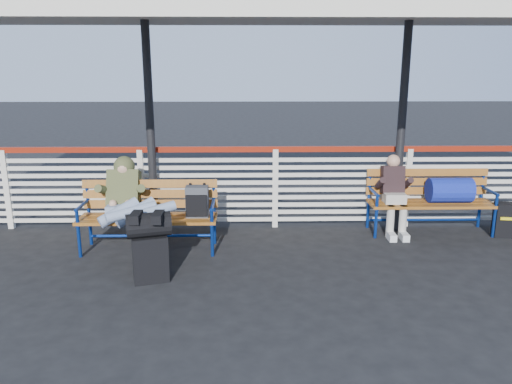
{
  "coord_description": "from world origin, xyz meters",
  "views": [
    {
      "loc": [
        -0.43,
        -5.38,
        2.39
      ],
      "look_at": [
        -0.31,
        1.0,
        0.78
      ],
      "focal_mm": 35.0,
      "sensor_mm": 36.0,
      "label": 1
    }
  ],
  "objects_px": {
    "bench_right": "(440,192)",
    "suitcase_side": "(507,220)",
    "traveler_man": "(131,206)",
    "luggage_stack": "(150,244)",
    "bench_left": "(161,207)",
    "companion_person": "(394,194)"
  },
  "relations": [
    {
      "from": "bench_right",
      "to": "suitcase_side",
      "type": "bearing_deg",
      "value": -13.61
    },
    {
      "from": "traveler_man",
      "to": "suitcase_side",
      "type": "distance_m",
      "value": 5.25
    },
    {
      "from": "bench_right",
      "to": "traveler_man",
      "type": "bearing_deg",
      "value": -167.12
    },
    {
      "from": "bench_right",
      "to": "traveler_man",
      "type": "height_order",
      "value": "traveler_man"
    },
    {
      "from": "luggage_stack",
      "to": "traveler_man",
      "type": "height_order",
      "value": "traveler_man"
    },
    {
      "from": "bench_left",
      "to": "traveler_man",
      "type": "relative_size",
      "value": 1.1
    },
    {
      "from": "suitcase_side",
      "to": "bench_left",
      "type": "bearing_deg",
      "value": -167.11
    },
    {
      "from": "luggage_stack",
      "to": "bench_right",
      "type": "relative_size",
      "value": 0.45
    },
    {
      "from": "traveler_man",
      "to": "suitcase_side",
      "type": "xyz_separation_m",
      "value": [
        5.18,
        0.75,
        -0.45
      ]
    },
    {
      "from": "bench_left",
      "to": "companion_person",
      "type": "xyz_separation_m",
      "value": [
        3.27,
        0.59,
        0.02
      ]
    },
    {
      "from": "bench_right",
      "to": "companion_person",
      "type": "height_order",
      "value": "companion_person"
    },
    {
      "from": "bench_left",
      "to": "companion_person",
      "type": "distance_m",
      "value": 3.33
    },
    {
      "from": "traveler_man",
      "to": "luggage_stack",
      "type": "bearing_deg",
      "value": -63.3
    },
    {
      "from": "luggage_stack",
      "to": "bench_right",
      "type": "distance_m",
      "value": 4.26
    },
    {
      "from": "luggage_stack",
      "to": "suitcase_side",
      "type": "distance_m",
      "value": 5.05
    },
    {
      "from": "bench_right",
      "to": "companion_person",
      "type": "relative_size",
      "value": 1.57
    },
    {
      "from": "bench_left",
      "to": "suitcase_side",
      "type": "xyz_separation_m",
      "value": [
        4.87,
        0.4,
        -0.33
      ]
    },
    {
      "from": "luggage_stack",
      "to": "companion_person",
      "type": "xyz_separation_m",
      "value": [
        3.23,
        1.63,
        0.16
      ]
    },
    {
      "from": "traveler_man",
      "to": "suitcase_side",
      "type": "height_order",
      "value": "traveler_man"
    },
    {
      "from": "companion_person",
      "to": "luggage_stack",
      "type": "bearing_deg",
      "value": -153.26
    },
    {
      "from": "luggage_stack",
      "to": "bench_left",
      "type": "distance_m",
      "value": 1.05
    },
    {
      "from": "luggage_stack",
      "to": "suitcase_side",
      "type": "bearing_deg",
      "value": 0.8
    }
  ]
}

